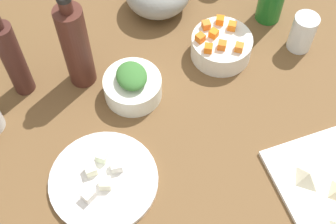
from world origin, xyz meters
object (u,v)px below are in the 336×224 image
bottle_0 (13,58)px  drinking_glass_1 (303,33)px  plate_tofu (104,180)px  bowl_carrots (221,47)px  bowl_greens (133,87)px  bottle_2 (76,46)px

bottle_0 → drinking_glass_1: bottle_0 is taller
plate_tofu → bottle_0: (-7.67, 29.19, 9.82)cm
plate_tofu → bowl_carrots: size_ratio=1.55×
plate_tofu → drinking_glass_1: size_ratio=2.31×
bowl_greens → drinking_glass_1: 41.46cm
plate_tofu → bowl_carrots: bearing=27.2°
bowl_carrots → bottle_0: size_ratio=0.57×
drinking_glass_1 → bottle_2: bearing=165.3°
bottle_0 → bottle_2: size_ratio=0.97×
bowl_carrots → drinking_glass_1: bearing=-17.5°
bowl_carrots → drinking_glass_1: 19.14cm
bowl_carrots → bowl_greens: bearing=-175.6°
bowl_greens → bottle_0: bottle_0 is taller
bowl_greens → drinking_glass_1: (41.22, -3.96, 2.11)cm
bowl_carrots → bottle_2: size_ratio=0.55×
bowl_carrots → plate_tofu: bearing=-152.8°
plate_tofu → bowl_carrots: (36.73, 18.86, 2.14)cm
bowl_greens → bottle_2: bearing=133.3°
bowl_greens → bottle_2: (-8.53, 9.06, 8.52)cm
bottle_2 → bottle_0: bearing=166.6°
plate_tofu → bowl_greens: bowl_greens is taller
plate_tofu → bottle_2: 28.64cm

